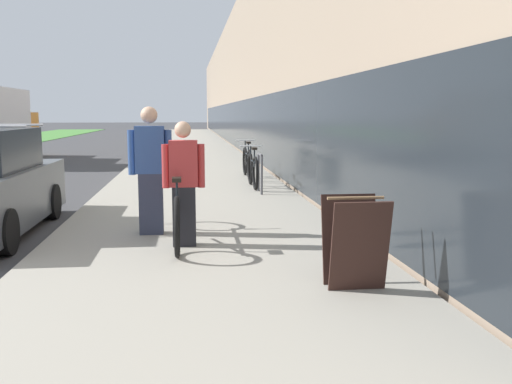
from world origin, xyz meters
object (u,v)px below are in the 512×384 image
Objects in this scene: person_bystander at (150,171)px; sandwich_board_sign at (355,242)px; person_rider at (184,184)px; bike_rack_hoop at (260,169)px; cruiser_bike_middle at (247,162)px; tandem_bicycle at (178,211)px; cruiser_bike_nearest at (253,170)px.

person_bystander reaches higher than sandwich_board_sign.
person_rider is 5.01m from bike_rack_hoop.
person_bystander is 0.95× the size of cruiser_bike_middle.
person_rider is 0.93m from person_bystander.
cruiser_bike_nearest is (1.62, 5.37, 0.00)m from tandem_bicycle.
cruiser_bike_nearest is (-0.05, 0.95, -0.12)m from bike_rack_hoop.
cruiser_bike_nearest reaches higher than sandwich_board_sign.
tandem_bicycle is 0.54m from person_rider.
sandwich_board_sign is at bearing -89.76° from cruiser_bike_middle.
sandwich_board_sign reaches higher than bike_rack_hoop.
person_rider is 1.77× the size of sandwich_board_sign.
person_bystander is 1.98× the size of sandwich_board_sign.
cruiser_bike_middle is (2.08, 6.98, -0.49)m from person_bystander.
bike_rack_hoop is 6.73m from sandwich_board_sign.
person_bystander is at bearing 127.42° from sandwich_board_sign.
person_bystander reaches higher than person_rider.
person_bystander reaches higher than bike_rack_hoop.
tandem_bicycle is 1.50× the size of person_bystander.
cruiser_bike_nearest is 2.07m from cruiser_bike_middle.
cruiser_bike_middle reaches higher than tandem_bicycle.
cruiser_bike_middle reaches higher than cruiser_bike_nearest.
person_rider reaches higher than cruiser_bike_middle.
bike_rack_hoop is 0.48× the size of cruiser_bike_nearest.
tandem_bicycle is 1.68× the size of person_rider.
person_bystander is 3.53m from sandwich_board_sign.
person_rider is 5.92m from cruiser_bike_nearest.
tandem_bicycle is 2.97× the size of sandwich_board_sign.
person_rider is at bearing -101.76° from cruiser_bike_middle.
cruiser_bike_middle is (1.62, 7.77, -0.39)m from person_rider.
bike_rack_hoop is 3.03m from cruiser_bike_middle.
cruiser_bike_middle is at bearing 78.24° from person_rider.
tandem_bicycle is 5.60m from cruiser_bike_nearest.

